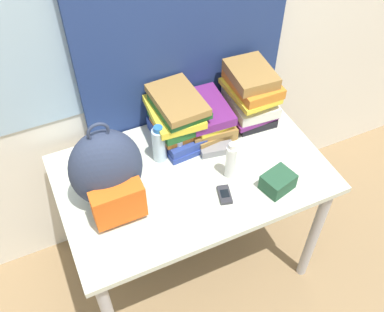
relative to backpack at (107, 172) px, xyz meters
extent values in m
cube|color=silver|center=(0.36, 0.45, 0.31)|extent=(6.00, 0.05, 2.50)
cube|color=#9EBCD1|center=(-0.10, 0.42, 0.36)|extent=(1.10, 0.01, 0.80)
cube|color=navy|center=(0.50, 0.39, 0.31)|extent=(0.98, 0.04, 2.50)
cube|color=beige|center=(0.36, 0.00, -0.19)|extent=(1.15, 0.72, 0.03)
cylinder|color=#B2B2B7|center=(0.88, -0.30, -0.57)|extent=(0.05, 0.05, 0.74)
cylinder|color=#B2B2B7|center=(-0.16, 0.31, -0.57)|extent=(0.05, 0.05, 0.74)
cylinder|color=#B2B2B7|center=(0.88, 0.31, -0.57)|extent=(0.05, 0.05, 0.74)
ellipsoid|color=#2D3851|center=(0.00, 0.01, 0.01)|extent=(0.29, 0.21, 0.36)
cube|color=#E05B19|center=(0.00, -0.11, -0.07)|extent=(0.20, 0.07, 0.16)
torus|color=#2D3851|center=(0.00, 0.01, 0.20)|extent=(0.08, 0.01, 0.08)
cube|color=navy|center=(0.39, 0.21, -0.16)|extent=(0.21, 0.29, 0.03)
cube|color=navy|center=(0.39, 0.22, -0.13)|extent=(0.23, 0.29, 0.04)
cube|color=orange|center=(0.39, 0.21, -0.09)|extent=(0.20, 0.22, 0.04)
cube|color=#1E5623|center=(0.38, 0.20, -0.05)|extent=(0.21, 0.23, 0.04)
cube|color=yellow|center=(0.37, 0.22, -0.01)|extent=(0.22, 0.29, 0.03)
cube|color=#1E5623|center=(0.39, 0.21, 0.03)|extent=(0.21, 0.25, 0.03)
cube|color=olive|center=(0.38, 0.21, 0.06)|extent=(0.20, 0.29, 0.03)
cube|color=olive|center=(0.52, 0.21, -0.14)|extent=(0.22, 0.26, 0.06)
cube|color=olive|center=(0.52, 0.20, -0.10)|extent=(0.21, 0.26, 0.03)
cube|color=yellow|center=(0.52, 0.21, -0.08)|extent=(0.18, 0.25, 0.02)
cube|color=#6B2370|center=(0.52, 0.22, -0.04)|extent=(0.21, 0.28, 0.04)
cube|color=black|center=(0.76, 0.22, -0.15)|extent=(0.20, 0.27, 0.04)
cube|color=#6B2370|center=(0.74, 0.21, -0.12)|extent=(0.22, 0.25, 0.02)
cube|color=silver|center=(0.75, 0.21, -0.08)|extent=(0.21, 0.26, 0.05)
cube|color=olive|center=(0.76, 0.21, -0.04)|extent=(0.17, 0.20, 0.04)
cube|color=yellow|center=(0.74, 0.21, -0.01)|extent=(0.20, 0.27, 0.03)
cube|color=orange|center=(0.75, 0.21, 0.03)|extent=(0.18, 0.26, 0.05)
cube|color=olive|center=(0.74, 0.22, 0.08)|extent=(0.20, 0.25, 0.05)
cylinder|color=silver|center=(0.26, 0.13, -0.09)|extent=(0.06, 0.06, 0.17)
cylinder|color=#286BB7|center=(0.26, 0.13, 0.01)|extent=(0.04, 0.04, 0.02)
cylinder|color=white|center=(0.35, 0.13, -0.06)|extent=(0.06, 0.06, 0.22)
cylinder|color=black|center=(0.35, 0.13, 0.06)|extent=(0.04, 0.04, 0.02)
cylinder|color=white|center=(0.50, -0.08, -0.09)|extent=(0.05, 0.05, 0.17)
cylinder|color=white|center=(0.50, -0.08, 0.01)|extent=(0.03, 0.03, 0.02)
cube|color=#2D2D33|center=(0.42, -0.17, -0.17)|extent=(0.07, 0.10, 0.02)
cube|color=black|center=(0.42, -0.17, -0.16)|extent=(0.04, 0.05, 0.00)
cube|color=gray|center=(0.51, 0.06, -0.16)|extent=(0.16, 0.08, 0.04)
cube|color=#234C33|center=(0.64, -0.23, -0.14)|extent=(0.15, 0.13, 0.08)
camera|label=1|loc=(-0.17, -1.15, 1.30)|focal=42.00mm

